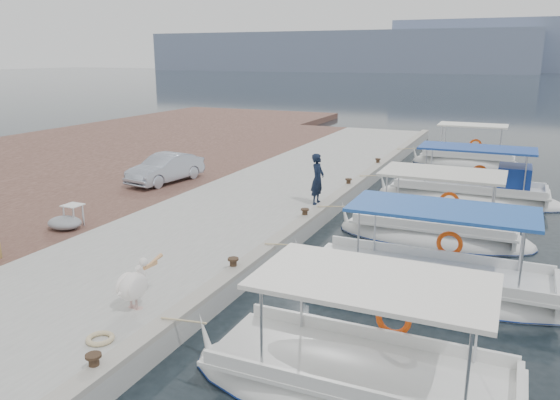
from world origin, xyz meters
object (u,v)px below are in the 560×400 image
Objects in this scene: fishing_caique_c at (433,235)px; fishing_caique_d at (471,197)px; fishing_caique_b at (429,288)px; pelican at (134,285)px; fisherman at (318,179)px; parked_car at (165,168)px; fishing_caique_e at (467,163)px; fishing_caique_a at (360,389)px.

fishing_caique_c is 0.85× the size of fishing_caique_d.
fishing_caique_c is at bearing 97.23° from fishing_caique_b.
fisherman is (0.67, 9.63, 0.39)m from pelican.
fishing_caique_c is at bearing 1.17° from parked_car.
fishing_caique_c is 13.21m from fishing_caique_e.
fishing_caique_a is 1.04× the size of fishing_caique_c.
fishing_caique_c is 11.60m from parked_car.
parked_car is at bearing -162.09° from fishing_caique_d.
fishing_caique_a and fishing_caique_c have the same top height.
parked_car is (-12.14, -3.92, 0.92)m from fishing_caique_d.
fishing_caique_e is (-0.76, 17.51, 0.00)m from fishing_caique_b.
fishing_caique_b is 3.95× the size of fisherman.
fisherman is at bearing 169.14° from fishing_caique_c.
fishing_caique_b and fishing_caique_e have the same top height.
fishing_caique_d is at bearing 82.91° from fishing_caique_c.
fishing_caique_c is 4.66× the size of pelican.
fishing_caique_e is at bearing 92.48° from fishing_caique_b.
pelican is at bearing -140.90° from fishing_caique_b.
fishing_caique_c is 5.49m from fishing_caique_d.
fishing_caique_b is 7.19m from pelican.
pelican is at bearing -119.56° from fishing_caique_c.
parked_car is at bearing 137.23° from fishing_caique_a.
fishing_caique_a is at bearing -4.43° from pelican.
fishing_caique_b is at bearing 85.09° from fishing_caique_a.
fishing_caique_c is at bearing 90.78° from fishing_caique_a.
fishing_caique_c is at bearing 60.44° from pelican.
fishing_caique_c is at bearing -99.91° from fisherman.
parked_car is (-6.47, 10.32, 0.07)m from pelican.
pelican is at bearing 176.96° from fisherman.
pelican is at bearing 175.57° from fishing_caique_a.
parked_car is at bearing 122.10° from pelican.
fishing_caique_e is at bearing -17.38° from fisherman.
fishing_caique_d is 2.01× the size of parked_car.
fisherman is at bearing 86.01° from pelican.
fisherman is at bearing 113.90° from fishing_caique_a.
parked_car is (-11.46, 1.52, 0.98)m from fishing_caique_c.
fishing_caique_a is 14.65m from fishing_caique_d.
fishing_caique_c is 1.70× the size of parked_car.
fishing_caique_e is 1.58× the size of parked_car.
pelican is at bearing -49.16° from parked_car.
pelican is 12.18m from parked_car.
fisherman is (-4.86, 5.13, 1.30)m from fishing_caique_b.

